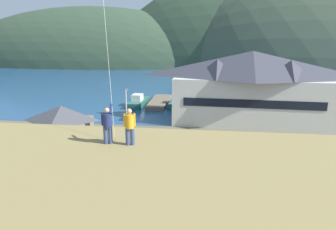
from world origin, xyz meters
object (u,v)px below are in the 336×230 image
object	(u,v)px
person_companion	(130,126)
parked_car_lone_by_shed	(107,147)
storage_shed_near_lot	(63,127)
parked_car_front_row_silver	(154,148)
parked_car_mid_row_center	(322,156)
parked_car_back_row_left	(215,181)
moored_boat_wharfside	(138,102)
parked_car_mid_row_near	(145,176)
person_kite_flyer	(107,124)
moored_boat_outer_mooring	(177,102)
harbor_lodge	(251,86)
parked_car_front_row_red	(299,179)
parking_light_pole	(127,112)
parked_car_back_row_right	(92,168)
parked_car_front_row_end	(216,151)
parked_car_corner_spot	(264,157)
wharf_dock	(159,102)

from	to	relation	value
person_companion	parked_car_lone_by_shed	bearing A→B (deg)	112.80
storage_shed_near_lot	parked_car_front_row_silver	bearing A→B (deg)	-5.92
parked_car_mid_row_center	parked_car_back_row_left	distance (m)	12.28
moored_boat_wharfside	parked_car_mid_row_near	distance (m)	30.97
person_kite_flyer	parked_car_lone_by_shed	bearing A→B (deg)	109.38
parked_car_front_row_silver	person_companion	world-z (taller)	person_companion
moored_boat_outer_mooring	parked_car_lone_by_shed	size ratio (longest dim) A/B	1.66
harbor_lodge	parked_car_front_row_red	xyz separation A→B (m)	(1.37, -20.32, -4.34)
parking_light_pole	person_companion	xyz separation A→B (m)	(5.51, -19.76, 4.39)
parked_car_front_row_red	parked_car_back_row_right	size ratio (longest dim) A/B	1.02
moored_boat_wharfside	parked_car_front_row_silver	distance (m)	24.56
parked_car_lone_by_shed	parking_light_pole	xyz separation A→B (m)	(0.98, 4.32, 2.70)
parked_car_front_row_silver	parking_light_pole	bearing A→B (deg)	134.58
harbor_lodge	parked_car_mid_row_near	size ratio (longest dim) A/B	5.47
parking_light_pole	parked_car_back_row_right	bearing A→B (deg)	-94.19
harbor_lodge	parked_car_back_row_right	world-z (taller)	harbor_lodge
parked_car_front_row_end	parked_car_lone_by_shed	world-z (taller)	same
parked_car_front_row_silver	parked_car_corner_spot	world-z (taller)	same
parked_car_mid_row_near	parked_car_mid_row_center	bearing A→B (deg)	21.82
person_kite_flyer	moored_boat_outer_mooring	bearing A→B (deg)	90.85
harbor_lodge	parked_car_back_row_left	bearing A→B (deg)	-103.98
harbor_lodge	moored_boat_outer_mooring	xyz separation A→B (m)	(-11.35, 9.18, -4.68)
parked_car_lone_by_shed	parked_car_corner_spot	world-z (taller)	same
parked_car_lone_by_shed	parked_car_corner_spot	xyz separation A→B (m)	(15.54, -0.75, 0.00)
parked_car_front_row_silver	parked_car_back_row_left	distance (m)	9.06
person_companion	parked_car_corner_spot	bearing A→B (deg)	58.38
harbor_lodge	parked_car_back_row_left	world-z (taller)	harbor_lodge
parking_light_pole	storage_shed_near_lot	bearing A→B (deg)	-156.34
parked_car_corner_spot	person_kite_flyer	bearing A→B (deg)	-124.66
parked_car_mid_row_center	parked_car_corner_spot	distance (m)	5.72
parked_car_front_row_end	parked_car_back_row_left	xyz separation A→B (m)	(-0.27, -6.67, 0.00)
storage_shed_near_lot	person_companion	size ratio (longest dim) A/B	3.69
parked_car_front_row_red	moored_boat_outer_mooring	bearing A→B (deg)	113.33
storage_shed_near_lot	parked_car_corner_spot	bearing A→B (deg)	-6.13
harbor_lodge	parked_car_front_row_end	bearing A→B (deg)	-108.93
parked_car_front_row_end	parked_car_corner_spot	bearing A→B (deg)	-13.84
parked_car_corner_spot	person_kite_flyer	xyz separation A→B (m)	(-10.12, -14.64, 7.10)
wharf_dock	parked_car_mid_row_center	world-z (taller)	parked_car_mid_row_center
harbor_lodge	storage_shed_near_lot	size ratio (longest dim) A/B	3.58
harbor_lodge	parked_car_front_row_silver	distance (m)	19.10
wharf_dock	person_companion	bearing A→B (deg)	-82.98
moored_boat_outer_mooring	parked_car_mid_row_near	distance (m)	30.43
parked_car_mid_row_center	parking_light_pole	distance (m)	20.75
harbor_lodge	parked_car_mid_row_near	xyz separation A→B (m)	(-10.97, -21.25, -4.34)
parked_car_mid_row_near	parked_car_front_row_red	bearing A→B (deg)	4.34
moored_boat_wharfside	parked_car_front_row_red	bearing A→B (deg)	-55.91
storage_shed_near_lot	moored_boat_wharfside	distance (m)	22.79
wharf_dock	parked_car_mid_row_center	distance (m)	32.46
parked_car_back_row_left	parked_car_mid_row_center	bearing A→B (deg)	32.66
parked_car_front_row_silver	parked_car_front_row_red	xyz separation A→B (m)	(12.75, -5.60, 0.00)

